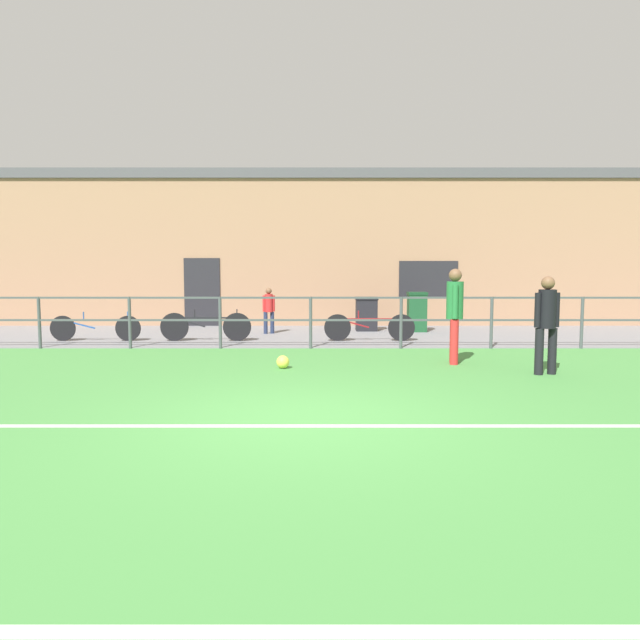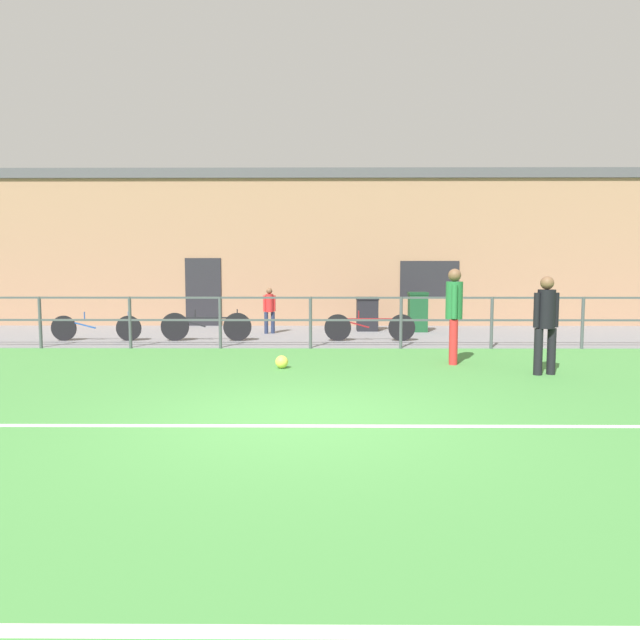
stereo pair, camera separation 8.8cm
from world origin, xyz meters
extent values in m
cube|color=#478C42|center=(0.00, 0.00, -0.02)|extent=(60.00, 44.00, 0.04)
cube|color=white|center=(0.00, -0.33, 0.00)|extent=(36.00, 0.11, 0.00)
cube|color=white|center=(0.00, -3.97, 0.00)|extent=(36.00, 0.11, 0.00)
cube|color=slate|center=(0.00, 8.50, 0.01)|extent=(48.00, 5.00, 0.02)
cylinder|color=#474C51|center=(-6.00, 6.00, 0.57)|extent=(0.07, 0.07, 1.15)
cylinder|color=#474C51|center=(-4.00, 6.00, 0.57)|extent=(0.07, 0.07, 1.15)
cylinder|color=#474C51|center=(-2.00, 6.00, 0.57)|extent=(0.07, 0.07, 1.15)
cylinder|color=#474C51|center=(0.00, 6.00, 0.57)|extent=(0.07, 0.07, 1.15)
cylinder|color=#474C51|center=(2.00, 6.00, 0.57)|extent=(0.07, 0.07, 1.15)
cylinder|color=#474C51|center=(4.00, 6.00, 0.57)|extent=(0.07, 0.07, 1.15)
cylinder|color=#474C51|center=(6.00, 6.00, 0.57)|extent=(0.07, 0.07, 1.15)
cube|color=#474C51|center=(0.00, 6.00, 1.13)|extent=(36.00, 0.04, 0.04)
cube|color=#474C51|center=(0.00, 6.00, 0.63)|extent=(36.00, 0.04, 0.04)
cube|color=#A37A5B|center=(0.00, 12.20, 2.25)|extent=(28.00, 2.40, 4.51)
cube|color=#232328|center=(-3.41, 10.98, 1.05)|extent=(1.10, 0.04, 2.10)
cube|color=#232328|center=(3.53, 10.98, 1.46)|extent=(1.80, 0.04, 1.10)
cube|color=#4C4C51|center=(0.00, 12.20, 4.66)|extent=(28.00, 2.56, 0.30)
cylinder|color=black|center=(3.85, 2.82, 0.39)|extent=(0.14, 0.14, 0.78)
cylinder|color=black|center=(4.08, 2.87, 0.39)|extent=(0.14, 0.14, 0.78)
cylinder|color=black|center=(3.96, 2.85, 1.10)|extent=(0.29, 0.29, 0.64)
sphere|color=brown|center=(3.96, 2.85, 1.53)|extent=(0.22, 0.22, 0.22)
cylinder|color=black|center=(3.79, 2.81, 1.08)|extent=(0.10, 0.10, 0.57)
cylinder|color=black|center=(4.13, 2.88, 1.08)|extent=(0.10, 0.10, 0.57)
cylinder|color=red|center=(2.68, 3.84, 0.42)|extent=(0.15, 0.15, 0.83)
cylinder|color=red|center=(2.73, 4.10, 0.42)|extent=(0.15, 0.15, 0.83)
cylinder|color=#237038|center=(2.70, 3.97, 1.18)|extent=(0.31, 0.31, 0.69)
sphere|color=brown|center=(2.70, 3.97, 1.64)|extent=(0.24, 0.24, 0.24)
cylinder|color=#237038|center=(2.66, 3.79, 1.16)|extent=(0.11, 0.11, 0.62)
cylinder|color=#237038|center=(2.74, 4.16, 1.16)|extent=(0.11, 0.11, 0.62)
sphere|color=#E5E04C|center=(-0.45, 3.43, 0.11)|extent=(0.23, 0.23, 0.23)
cylinder|color=#232D4C|center=(-1.09, 8.85, 0.31)|extent=(0.11, 0.11, 0.59)
cylinder|color=#232D4C|center=(-1.26, 8.80, 0.31)|extent=(0.11, 0.11, 0.59)
cylinder|color=red|center=(-1.18, 8.82, 0.85)|extent=(0.22, 0.22, 0.48)
sphere|color=brown|center=(-1.18, 8.82, 1.17)|extent=(0.17, 0.17, 0.17)
cylinder|color=red|center=(-1.05, 8.86, 0.84)|extent=(0.08, 0.08, 0.43)
cylinder|color=red|center=(-1.30, 8.78, 0.84)|extent=(0.08, 0.08, 0.43)
cylinder|color=black|center=(0.63, 7.20, 0.34)|extent=(0.65, 0.04, 0.65)
cylinder|color=black|center=(2.18, 7.20, 0.34)|extent=(0.65, 0.04, 0.65)
cube|color=maroon|center=(1.41, 7.20, 0.56)|extent=(1.21, 0.04, 0.04)
cube|color=maroon|center=(1.02, 7.20, 0.45)|extent=(0.76, 0.03, 0.23)
cylinder|color=maroon|center=(1.14, 7.20, 0.66)|extent=(0.03, 0.03, 0.20)
cylinder|color=maroon|center=(2.18, 7.20, 0.63)|extent=(0.03, 0.03, 0.28)
cylinder|color=black|center=(-6.03, 7.20, 0.33)|extent=(0.61, 0.04, 0.61)
cylinder|color=black|center=(-4.45, 7.20, 0.33)|extent=(0.61, 0.04, 0.61)
cube|color=#234C99|center=(-5.24, 7.20, 0.53)|extent=(1.23, 0.04, 0.04)
cube|color=#234C99|center=(-5.63, 7.20, 0.43)|extent=(0.78, 0.03, 0.22)
cylinder|color=#234C99|center=(-5.52, 7.20, 0.63)|extent=(0.03, 0.03, 0.20)
cylinder|color=#234C99|center=(-4.45, 7.20, 0.60)|extent=(0.03, 0.03, 0.28)
cylinder|color=black|center=(-3.32, 7.20, 0.36)|extent=(0.68, 0.04, 0.68)
cylinder|color=black|center=(-1.80, 7.20, 0.36)|extent=(0.68, 0.04, 0.68)
cube|color=black|center=(-2.56, 7.20, 0.58)|extent=(1.19, 0.04, 0.04)
cube|color=black|center=(-2.94, 7.20, 0.47)|extent=(0.74, 0.03, 0.24)
cylinder|color=black|center=(-2.83, 7.20, 0.68)|extent=(0.03, 0.03, 0.20)
cylinder|color=black|center=(-1.80, 7.20, 0.65)|extent=(0.03, 0.03, 0.28)
cube|color=black|center=(1.52, 9.56, 0.46)|extent=(0.59, 0.50, 0.88)
cube|color=black|center=(1.52, 9.56, 0.94)|extent=(0.62, 0.53, 0.08)
cube|color=#194C28|center=(2.91, 9.32, 0.53)|extent=(0.50, 0.42, 1.02)
cube|color=#143D20|center=(2.91, 9.32, 1.08)|extent=(0.53, 0.45, 0.08)
camera|label=1|loc=(0.21, -6.58, 1.74)|focal=32.12mm
camera|label=2|loc=(0.30, -6.58, 1.74)|focal=32.12mm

